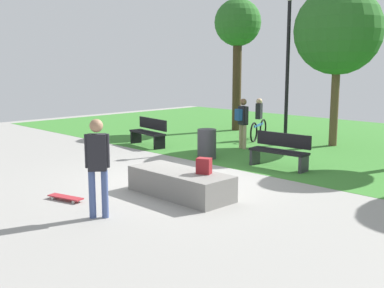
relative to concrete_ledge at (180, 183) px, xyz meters
name	(u,v)px	position (x,y,z in m)	size (l,w,h in m)	color
ground_plane	(182,180)	(-0.93, 0.94, -0.26)	(28.00, 28.00, 0.00)	gray
grass_lawn	(346,142)	(-0.93, 8.82, -0.26)	(26.60, 12.22, 0.01)	#387A2D
concrete_ledge	(180,183)	(0.00, 0.00, 0.00)	(2.33, 0.93, 0.52)	gray
backpack_on_ledge	(204,166)	(0.52, 0.17, 0.42)	(0.28, 0.20, 0.32)	maroon
skater_performing_trick	(97,160)	(0.03, -2.01, 0.78)	(0.36, 0.37, 1.77)	#3F5184
skateboard_by_ledge	(66,197)	(-1.35, -1.88, -0.20)	(0.82, 0.41, 0.08)	#A5262D
park_bench_center_lawn	(149,132)	(-5.14, 3.40, 0.22)	(1.65, 0.68, 0.91)	black
park_bench_by_oak	(280,150)	(-0.10, 3.68, 0.22)	(1.62, 0.56, 0.91)	black
tree_leaning_ash	(238,27)	(-5.57, 8.40, 3.89)	(1.86, 1.86, 5.25)	#42301E
tree_tall_oak	(338,31)	(-0.87, 7.80, 3.47)	(2.84, 2.84, 5.18)	brown
lamp_post	(288,56)	(-2.11, 6.85, 2.70)	(0.28, 0.28, 4.97)	black
trash_bin	(207,144)	(-2.30, 3.21, 0.17)	(0.54, 0.54, 0.86)	#333338
pedestrian_with_backpack	(242,119)	(-2.62, 5.18, 0.70)	(0.41, 0.42, 1.61)	tan
cyclist_on_bicycle	(259,122)	(-3.40, 7.06, 0.37)	(0.68, 1.73, 1.52)	black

